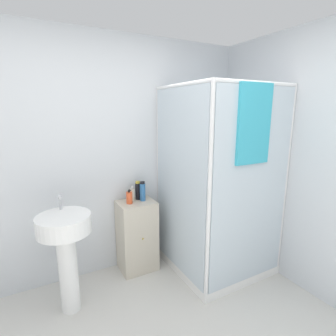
% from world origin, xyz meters
% --- Properties ---
extents(wall_back, '(6.40, 0.06, 2.50)m').
position_xyz_m(wall_back, '(0.00, 1.70, 1.25)').
color(wall_back, silver).
rests_on(wall_back, ground_plane).
extents(shower_enclosure, '(0.99, 1.02, 1.99)m').
position_xyz_m(shower_enclosure, '(1.11, 1.08, 0.52)').
color(shower_enclosure, white).
rests_on(shower_enclosure, ground_plane).
extents(vanity_cabinet, '(0.39, 0.34, 0.79)m').
position_xyz_m(vanity_cabinet, '(0.35, 1.51, 0.39)').
color(vanity_cabinet, beige).
rests_on(vanity_cabinet, ground_plane).
extents(sink, '(0.44, 0.44, 1.03)m').
position_xyz_m(sink, '(-0.41, 1.21, 0.64)').
color(sink, white).
rests_on(sink, ground_plane).
extents(soap_dispenser, '(0.06, 0.07, 0.16)m').
position_xyz_m(soap_dispenser, '(0.27, 1.50, 0.85)').
color(soap_dispenser, '#E5562D').
rests_on(soap_dispenser, vanity_cabinet).
extents(shampoo_bottle_tall_black, '(0.06, 0.06, 0.21)m').
position_xyz_m(shampoo_bottle_tall_black, '(0.40, 1.57, 0.89)').
color(shampoo_bottle_tall_black, black).
rests_on(shampoo_bottle_tall_black, vanity_cabinet).
extents(shampoo_bottle_blue, '(0.06, 0.06, 0.21)m').
position_xyz_m(shampoo_bottle_blue, '(0.43, 1.51, 0.89)').
color(shampoo_bottle_blue, '#2D66A3').
rests_on(shampoo_bottle_blue, vanity_cabinet).
extents(lotion_bottle_white, '(0.05, 0.06, 0.17)m').
position_xyz_m(lotion_bottle_white, '(0.32, 1.55, 0.86)').
color(lotion_bottle_white, beige).
rests_on(lotion_bottle_white, vanity_cabinet).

